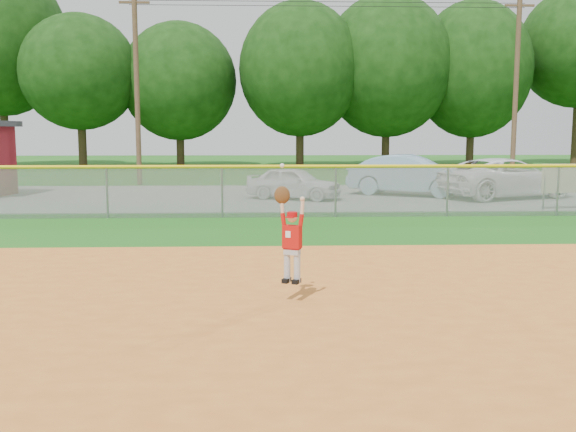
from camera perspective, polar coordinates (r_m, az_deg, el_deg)
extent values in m
plane|color=#195613|center=(9.33, 11.27, -8.24)|extent=(120.00, 120.00, 0.00)
cube|color=#CA6B24|center=(6.61, 17.56, -15.00)|extent=(24.00, 16.00, 0.04)
cube|color=slate|center=(24.95, 2.67, 1.77)|extent=(44.00, 10.00, 0.03)
imported|color=white|center=(23.69, 0.53, 2.96)|extent=(3.78, 2.74, 1.20)
imported|color=#7BA0B8|center=(25.54, 10.82, 3.59)|extent=(5.00, 3.74, 1.58)
imported|color=white|center=(25.55, 18.74, 3.23)|extent=(5.90, 4.22, 1.49)
cylinder|color=gray|center=(22.03, 21.78, 1.90)|extent=(0.06, 0.06, 1.12)
cube|color=beige|center=(22.37, 23.51, 3.08)|extent=(1.67, 0.19, 0.93)
cube|color=gray|center=(18.93, 4.26, 2.16)|extent=(40.00, 0.03, 1.50)
cylinder|color=yellow|center=(18.88, 4.28, 4.43)|extent=(40.00, 0.10, 0.10)
cylinder|color=gray|center=(19.34, -15.78, 2.01)|extent=(0.06, 0.06, 1.50)
cylinder|color=gray|center=(18.85, -5.87, 2.12)|extent=(0.06, 0.06, 1.50)
cylinder|color=gray|center=(18.93, 4.26, 2.16)|extent=(0.06, 0.06, 1.50)
cylinder|color=gray|center=(19.59, 13.99, 2.14)|extent=(0.06, 0.06, 1.50)
cylinder|color=gray|center=(20.78, 22.86, 2.07)|extent=(0.06, 0.06, 1.50)
cylinder|color=#4C3823|center=(31.34, -13.29, 10.96)|extent=(0.24, 0.24, 9.00)
cube|color=#4C3823|center=(31.83, -13.51, 17.98)|extent=(1.40, 0.10, 0.10)
cylinder|color=#4C3823|center=(33.10, 19.59, 10.54)|extent=(0.24, 0.24, 9.00)
cube|color=#4C3823|center=(33.56, 19.90, 17.19)|extent=(1.40, 0.10, 0.10)
cylinder|color=black|center=(31.43, 3.69, 18.12)|extent=(18.50, 0.02, 0.02)
cylinder|color=black|center=(31.46, 3.69, 18.48)|extent=(18.50, 0.02, 0.02)
cylinder|color=#422D1C|center=(50.62, -23.90, 7.49)|extent=(0.56, 0.56, 6.10)
ellipsoid|color=#193F0F|center=(51.03, -24.26, 14.19)|extent=(9.19, 9.19, 10.85)
cylinder|color=#422D1C|center=(46.94, -17.83, 6.80)|extent=(0.56, 0.56, 4.43)
ellipsoid|color=#193F0F|center=(47.11, -18.05, 12.07)|extent=(8.01, 8.01, 7.88)
cylinder|color=#422D1C|center=(47.27, -9.56, 6.86)|extent=(0.56, 0.56, 4.11)
ellipsoid|color=#193F0F|center=(47.40, -9.67, 11.72)|extent=(8.19, 8.19, 8.39)
cylinder|color=#422D1C|center=(45.95, 1.06, 7.28)|extent=(0.56, 0.56, 4.64)
ellipsoid|color=#193F0F|center=(46.15, 1.08, 12.92)|extent=(8.57, 8.57, 9.43)
cylinder|color=#422D1C|center=(47.94, 8.68, 7.36)|extent=(0.56, 0.56, 4.89)
ellipsoid|color=#193F0F|center=(48.17, 8.80, 13.05)|extent=(9.41, 9.41, 10.28)
cylinder|color=#422D1C|center=(50.22, 15.91, 7.10)|extent=(0.56, 0.56, 4.78)
ellipsoid|color=#193F0F|center=(50.43, 16.10, 12.41)|extent=(8.62, 8.62, 10.06)
cylinder|color=#422D1C|center=(54.30, 24.24, 7.37)|extent=(0.56, 0.56, 5.99)
cylinder|color=silver|center=(9.44, -0.08, -4.59)|extent=(0.13, 0.13, 0.44)
cylinder|color=silver|center=(9.38, 0.81, -4.67)|extent=(0.13, 0.13, 0.44)
cube|color=black|center=(9.45, -0.14, -5.74)|extent=(0.15, 0.20, 0.06)
cube|color=black|center=(9.40, 0.75, -5.82)|extent=(0.15, 0.20, 0.06)
cube|color=silver|center=(9.36, 0.37, -3.17)|extent=(0.26, 0.21, 0.09)
cube|color=maroon|center=(9.35, 0.37, -2.85)|extent=(0.27, 0.22, 0.03)
cube|color=red|center=(9.32, 0.37, -1.85)|extent=(0.30, 0.24, 0.33)
cube|color=white|center=(9.26, 0.00, -1.64)|extent=(0.07, 0.04, 0.10)
sphere|color=beige|center=(9.28, 0.37, -0.12)|extent=(0.20, 0.20, 0.15)
cylinder|color=#B20A0D|center=(9.27, 0.37, 0.15)|extent=(0.20, 0.20, 0.07)
cube|color=#B20A0D|center=(9.21, 0.19, -0.10)|extent=(0.14, 0.13, 0.01)
cylinder|color=red|center=(9.34, -0.42, -0.26)|extent=(0.10, 0.09, 0.18)
cylinder|color=beige|center=(9.32, -0.52, 0.86)|extent=(0.08, 0.07, 0.20)
ellipsoid|color=#4C2D14|center=(9.30, -0.52, 1.87)|extent=(0.25, 0.19, 0.26)
sphere|color=white|center=(9.27, -0.53, 4.50)|extent=(0.09, 0.09, 0.07)
cylinder|color=red|center=(9.23, 1.18, -0.35)|extent=(0.10, 0.09, 0.18)
cylinder|color=beige|center=(9.20, 1.28, 0.77)|extent=(0.08, 0.07, 0.20)
sphere|color=beige|center=(9.19, 1.28, 1.53)|extent=(0.09, 0.09, 0.07)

